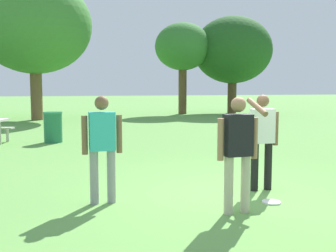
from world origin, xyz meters
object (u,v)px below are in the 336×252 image
(person_bystander, at_px, (238,147))
(person_catcher, at_px, (262,135))
(frisbee, at_px, (271,202))
(tree_far_right, at_px, (34,25))
(tree_back_left, at_px, (233,50))
(trash_can_beside_table, at_px, (53,127))
(person_thrower, at_px, (102,142))
(tree_slender_mid, at_px, (183,48))

(person_bystander, bearing_deg, person_catcher, 51.76)
(person_catcher, relative_size, frisbee, 5.70)
(tree_far_right, bearing_deg, tree_back_left, 13.58)
(person_catcher, bearing_deg, trash_can_beside_table, 119.81)
(person_thrower, bearing_deg, tree_back_left, 64.15)
(person_thrower, relative_size, trash_can_beside_table, 1.71)
(person_thrower, distance_m, person_catcher, 2.71)
(person_catcher, distance_m, tree_far_right, 16.77)
(tree_slender_mid, bearing_deg, person_thrower, -107.30)
(person_bystander, distance_m, frisbee, 1.22)
(person_catcher, bearing_deg, frisbee, -102.89)
(person_bystander, xyz_separation_m, frisbee, (0.71, 0.37, -0.93))
(frisbee, height_order, tree_back_left, tree_back_left)
(person_thrower, height_order, person_catcher, same)
(tree_slender_mid, bearing_deg, tree_back_left, 3.17)
(frisbee, bearing_deg, person_catcher, 77.11)
(trash_can_beside_table, relative_size, tree_slender_mid, 0.17)
(tree_far_right, distance_m, tree_slender_mid, 8.71)
(person_bystander, xyz_separation_m, tree_far_right, (-4.40, 16.58, 3.80))
(person_catcher, bearing_deg, tree_slender_mid, 80.57)
(person_catcher, xyz_separation_m, tree_slender_mid, (3.00, 18.07, 3.06))
(tree_back_left, bearing_deg, trash_can_beside_table, -131.62)
(person_bystander, height_order, tree_far_right, tree_far_right)
(frisbee, distance_m, tree_far_right, 17.64)
(trash_can_beside_table, bearing_deg, person_bystander, -69.11)
(trash_can_beside_table, xyz_separation_m, tree_back_left, (10.16, 11.44, 3.44))
(frisbee, bearing_deg, person_thrower, 168.62)
(person_thrower, xyz_separation_m, person_catcher, (2.70, 0.24, 0.02))
(person_thrower, height_order, trash_can_beside_table, person_thrower)
(person_bystander, relative_size, tree_back_left, 0.27)
(person_thrower, relative_size, tree_far_right, 0.23)
(tree_far_right, height_order, tree_back_left, tree_far_right)
(person_catcher, height_order, tree_slender_mid, tree_slender_mid)
(person_catcher, bearing_deg, tree_back_left, 71.08)
(person_catcher, distance_m, tree_back_left, 19.52)
(trash_can_beside_table, bearing_deg, tree_slender_mid, 58.48)
(tree_back_left, bearing_deg, person_thrower, -115.85)
(person_catcher, relative_size, tree_back_left, 0.27)
(frisbee, distance_m, tree_slender_mid, 19.50)
(tree_back_left, bearing_deg, person_bystander, -110.23)
(trash_can_beside_table, height_order, tree_far_right, tree_far_right)
(person_bystander, bearing_deg, person_thrower, 154.30)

